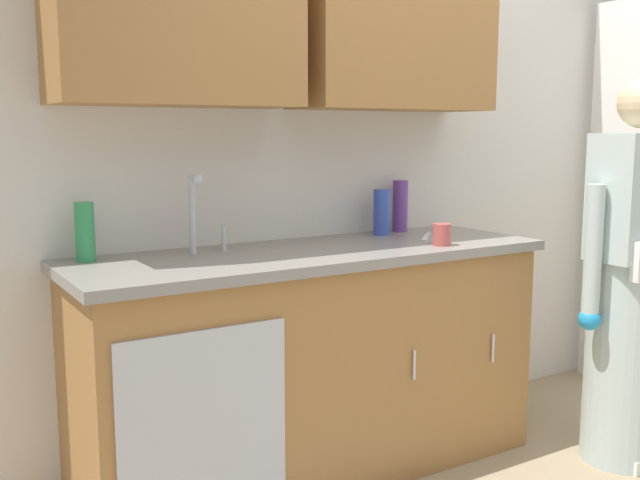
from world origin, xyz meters
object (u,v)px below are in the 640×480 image
bottle_water_short (400,206)px  sink (218,262)px  bottle_water_tall (382,212)px  cup_by_sink (442,235)px  person_at_sink (630,303)px  knife_on_counter (426,237)px  bottle_dish_liquid (85,232)px

bottle_water_short → sink: bearing=-167.8°
bottle_water_tall → cup_by_sink: size_ratio=2.29×
person_at_sink → bottle_water_short: bearing=124.2°
bottle_water_short → cup_by_sink: bearing=-105.0°
bottle_water_tall → cup_by_sink: 0.39m
sink → knife_on_counter: 1.00m
bottle_water_short → cup_by_sink: size_ratio=2.66×
sink → bottle_water_tall: 0.91m
bottle_dish_liquid → cup_by_sink: bottle_dish_liquid is taller
bottle_water_tall → sink: bearing=-169.0°
sink → bottle_water_tall: size_ratio=2.41×
sink → bottle_water_short: bearing=12.2°
sink → bottle_dish_liquid: sink is taller
person_at_sink → bottle_dish_liquid: 2.22m
sink → person_at_sink: 1.73m
person_at_sink → knife_on_counter: size_ratio=6.75×
bottle_water_short → knife_on_counter: (-0.02, -0.22, -0.12)m
bottle_water_short → bottle_water_tall: bearing=-161.1°
bottle_dish_liquid → cup_by_sink: bearing=-16.3°
knife_on_counter → person_at_sink: bearing=88.5°
bottle_water_short → knife_on_counter: size_ratio=1.00×
person_at_sink → bottle_dish_liquid: bearing=158.4°
knife_on_counter → cup_by_sink: bearing=20.9°
sink → bottle_water_short: (1.03, 0.22, 0.13)m
bottle_water_tall → knife_on_counter: (0.12, -0.17, -0.10)m
sink → cup_by_sink: 0.94m
sink → bottle_water_tall: (0.89, 0.17, 0.12)m
sink → person_at_sink: bearing=-21.2°
sink → bottle_water_short: sink is taller
person_at_sink → cup_by_sink: 0.85m
knife_on_counter → sink: bearing=-45.6°
bottle_water_short → knife_on_counter: bearing=-96.3°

